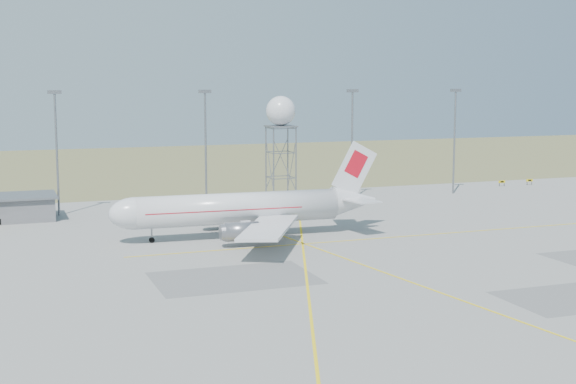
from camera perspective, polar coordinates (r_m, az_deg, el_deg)
name	(u,v)px	position (r m, az deg, el deg)	size (l,w,h in m)	color
ground	(461,295)	(85.47, 12.20, -7.16)	(400.00, 400.00, 0.00)	gray
grass_strip	(173,164)	(215.29, -8.18, 1.95)	(400.00, 120.00, 0.03)	brown
mast_a	(56,142)	(136.15, -16.14, 3.42)	(2.20, 0.50, 20.50)	slate
mast_b	(206,139)	(140.18, -5.89, 3.81)	(2.20, 0.50, 20.50)	slate
mast_c	(352,135)	(149.60, 4.58, 4.07)	(2.20, 0.50, 20.50)	slate
mast_d	(455,132)	(160.08, 11.77, 4.18)	(2.20, 0.50, 20.50)	slate
taxi_sign_near	(502,182)	(174.70, 14.97, 0.69)	(1.60, 0.17, 1.20)	black
taxi_sign_far	(530,181)	(178.81, 16.80, 0.78)	(1.60, 0.17, 1.20)	black
airliner_main	(242,209)	(113.13, -3.27, -1.21)	(39.11, 37.98, 13.30)	silver
radar_tower	(281,143)	(145.24, -0.51, 3.50)	(5.34, 5.34, 19.33)	slate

